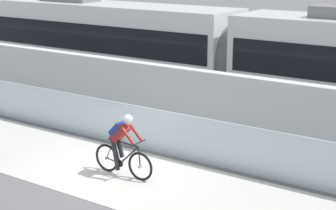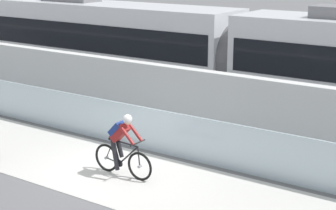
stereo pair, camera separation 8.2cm
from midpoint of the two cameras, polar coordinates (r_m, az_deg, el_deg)
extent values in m
plane|color=slate|center=(14.10, -5.60, -6.93)|extent=(200.00, 200.00, 0.00)
cube|color=silver|center=(14.10, -5.60, -6.91)|extent=(32.00, 3.20, 0.01)
cube|color=silver|center=(15.26, -1.21, -2.65)|extent=(32.00, 0.05, 1.23)
cube|color=silver|center=(16.59, 2.39, 0.28)|extent=(32.00, 0.36, 2.05)
cube|color=#595654|center=(18.94, 6.34, -1.10)|extent=(32.00, 0.08, 0.01)
cube|color=#595654|center=(20.17, 8.27, -0.15)|extent=(32.00, 0.08, 0.01)
cube|color=silver|center=(22.31, -5.97, 6.40)|extent=(11.00, 2.50, 3.10)
cube|color=black|center=(22.26, -6.00, 7.29)|extent=(10.56, 2.54, 1.04)
cube|color=#19599E|center=(22.56, -5.88, 2.96)|extent=(10.78, 2.53, 0.28)
cube|color=#232326|center=(24.97, -12.08, 3.50)|extent=(1.40, 1.88, 0.20)
cylinder|color=black|center=(24.51, -13.27, 3.06)|extent=(0.60, 0.10, 0.60)
cylinder|color=black|center=(25.47, -10.91, 3.65)|extent=(0.60, 0.10, 0.60)
cube|color=#232326|center=(20.56, 1.67, 1.33)|extent=(1.40, 1.88, 0.20)
cylinder|color=black|center=(19.99, 0.56, 0.75)|extent=(0.60, 0.10, 0.60)
cylinder|color=black|center=(21.16, 2.72, 1.56)|extent=(0.60, 0.10, 0.60)
cube|color=black|center=(26.13, -15.22, 7.24)|extent=(0.16, 2.54, 2.94)
cube|color=#232326|center=(18.62, 13.30, -0.57)|extent=(1.40, 1.88, 0.20)
cylinder|color=black|center=(17.99, 12.46, -1.27)|extent=(0.60, 0.10, 0.60)
cylinder|color=black|center=(19.28, 14.07, -0.26)|extent=(0.60, 0.10, 0.60)
cylinder|color=#59595B|center=(19.15, 7.35, 4.89)|extent=(0.60, 2.30, 2.30)
torus|color=black|center=(13.46, -2.76, -6.34)|extent=(0.72, 0.06, 0.72)
cylinder|color=#99999E|center=(13.46, -2.76, -6.34)|extent=(0.07, 0.10, 0.07)
torus|color=black|center=(14.08, -6.19, -5.42)|extent=(0.72, 0.06, 0.72)
cylinder|color=#99999E|center=(14.08, -6.19, -5.42)|extent=(0.07, 0.10, 0.07)
cylinder|color=black|center=(13.58, -3.91, -5.19)|extent=(0.60, 0.04, 0.58)
cylinder|color=black|center=(13.79, -5.15, -4.81)|extent=(0.22, 0.04, 0.59)
cylinder|color=black|center=(13.53, -4.24, -3.96)|extent=(0.76, 0.04, 0.07)
cylinder|color=black|center=(13.96, -5.52, -5.71)|extent=(0.43, 0.03, 0.09)
cylinder|color=black|center=(13.91, -5.83, -4.52)|extent=(0.27, 0.02, 0.53)
cylinder|color=black|center=(13.39, -2.86, -5.34)|extent=(0.08, 0.03, 0.49)
cube|color=black|center=(13.75, -5.47, -3.52)|extent=(0.24, 0.10, 0.05)
cylinder|color=black|center=(13.28, -2.96, -3.92)|extent=(0.03, 0.58, 0.03)
cylinder|color=#262628|center=(13.84, -4.83, -6.01)|extent=(0.18, 0.02, 0.18)
cube|color=maroon|center=(13.55, -4.78, -2.84)|extent=(0.50, 0.28, 0.51)
cube|color=navy|center=(13.57, -5.09, -2.40)|extent=(0.38, 0.30, 0.38)
sphere|color=beige|center=(13.30, -4.01, -1.61)|extent=(0.20, 0.20, 0.20)
sphere|color=silver|center=(13.29, -4.01, -1.46)|extent=(0.23, 0.23, 0.23)
cylinder|color=maroon|center=(13.21, -4.01, -3.25)|extent=(0.41, 0.08, 0.41)
cylinder|color=maroon|center=(13.45, -3.16, -2.89)|extent=(0.41, 0.08, 0.41)
cylinder|color=black|center=(13.73, -5.32, -5.11)|extent=(0.25, 0.11, 0.79)
cylinder|color=black|center=(13.82, -4.86, -4.35)|extent=(0.25, 0.11, 0.52)
camera|label=1|loc=(0.04, -89.85, 0.04)|focal=59.16mm
camera|label=2|loc=(0.04, 90.15, -0.04)|focal=59.16mm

